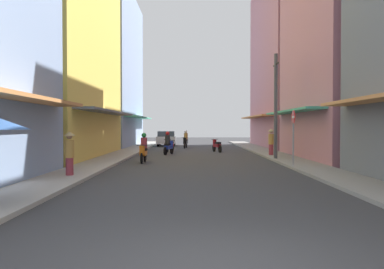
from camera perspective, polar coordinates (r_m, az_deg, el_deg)
The scene contains 17 objects.
ground_plane at distance 21.93m, azimuth 1.17°, elevation -3.83°, with size 91.48×91.48×0.00m, color #38383A.
sidewalk_left at distance 22.41m, azimuth -11.83°, elevation -3.59°, with size 1.86×49.58×0.12m, color #ADA89E.
sidewalk_right at distance 22.57m, azimuth 14.07°, elevation -3.57°, with size 1.86×49.58×0.12m, color gray.
building_left_mid at distance 25.97m, azimuth -19.70°, elevation 13.76°, with size 7.05×12.93×15.21m.
building_left_far at distance 38.86m, azimuth -12.72°, elevation 9.07°, with size 7.05×13.06×14.54m.
building_right_mid at distance 25.26m, azimuth 22.73°, elevation 15.48°, with size 7.05×10.52×16.39m.
building_right_far at distance 36.87m, azimuth 15.10°, elevation 10.13°, with size 7.05×13.49×15.36m.
motorbike_red at distance 29.15m, azimuth -3.12°, elevation -1.59°, with size 0.69×1.76×0.96m.
motorbike_orange at distance 20.65m, azimuth -6.94°, elevation -2.19°, with size 0.55×1.81×1.58m.
motorbike_black at distance 34.31m, azimuth -0.73°, elevation -0.83°, with size 0.55×1.81×1.58m.
motorbike_maroon at distance 28.96m, azimuth 3.88°, elevation -1.61°, with size 0.71×1.76×0.96m.
motorbike_blue at distance 26.46m, azimuth -3.26°, elevation -1.44°, with size 0.71×1.76×1.58m.
parked_car at distance 38.28m, azimuth -3.56°, elevation -0.57°, with size 1.80×4.12×1.45m.
pedestrian_crossing at distance 14.98m, azimuth -17.39°, elevation -2.47°, with size 0.44×0.44×1.74m.
pedestrian_foreground at distance 24.91m, azimuth 11.80°, elevation -0.96°, with size 0.44×0.44×1.77m.
utility_pole at distance 22.29m, azimuth 12.46°, elevation 4.14°, with size 0.20×1.20×6.00m.
street_sign_no_entry at distance 18.17m, azimuth 14.93°, elevation 0.51°, with size 0.07×0.60×2.65m.
Camera 1 is at (-0.36, -5.05, 1.92)m, focal length 36.19 mm.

